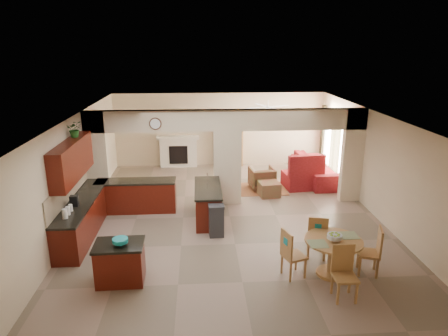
{
  "coord_description": "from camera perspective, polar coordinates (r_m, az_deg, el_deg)",
  "views": [
    {
      "loc": [
        -0.82,
        -10.08,
        4.53
      ],
      "look_at": [
        -0.14,
        0.3,
        1.31
      ],
      "focal_mm": 32.0,
      "sensor_mm": 36.0,
      "label": 1
    }
  ],
  "objects": [
    {
      "name": "floor",
      "position": [
        11.08,
        0.84,
        -6.92
      ],
      "size": [
        10.0,
        10.0,
        0.0
      ],
      "primitive_type": "plane",
      "color": "#866E5D",
      "rests_on": "ground"
    },
    {
      "name": "ceiling",
      "position": [
        10.26,
        0.9,
        7.5
      ],
      "size": [
        10.0,
        10.0,
        0.0
      ],
      "primitive_type": "plane",
      "rotation": [
        3.14,
        0.0,
        0.0
      ],
      "color": "white",
      "rests_on": "wall_back"
    },
    {
      "name": "wall_back",
      "position": [
        15.42,
        -0.61,
        5.51
      ],
      "size": [
        8.0,
        0.0,
        8.0
      ],
      "primitive_type": "plane",
      "rotation": [
        1.57,
        0.0,
        0.0
      ],
      "color": "beige",
      "rests_on": "floor"
    },
    {
      "name": "wall_front",
      "position": [
        6.02,
        4.76,
        -14.18
      ],
      "size": [
        8.0,
        0.0,
        8.0
      ],
      "primitive_type": "plane",
      "rotation": [
        -1.57,
        0.0,
        0.0
      ],
      "color": "beige",
      "rests_on": "floor"
    },
    {
      "name": "wall_left",
      "position": [
        11.03,
        -20.33,
        -0.39
      ],
      "size": [
        0.0,
        10.0,
        10.0
      ],
      "primitive_type": "plane",
      "rotation": [
        1.57,
        0.0,
        1.57
      ],
      "color": "beige",
      "rests_on": "floor"
    },
    {
      "name": "wall_right",
      "position": [
        11.6,
        20.97,
        0.39
      ],
      "size": [
        0.0,
        10.0,
        10.0
      ],
      "primitive_type": "plane",
      "rotation": [
        1.57,
        0.0,
        -1.57
      ],
      "color": "beige",
      "rests_on": "floor"
    },
    {
      "name": "partition_left_pier",
      "position": [
        11.87,
        -17.64,
        1.09
      ],
      "size": [
        0.6,
        0.25,
        2.8
      ],
      "primitive_type": "cube",
      "color": "beige",
      "rests_on": "floor"
    },
    {
      "name": "partition_center_pier",
      "position": [
        11.63,
        0.47,
        0.05
      ],
      "size": [
        0.8,
        0.25,
        2.2
      ],
      "primitive_type": "cube",
      "color": "beige",
      "rests_on": "floor"
    },
    {
      "name": "partition_right_pier",
      "position": [
        12.37,
        17.84,
        1.71
      ],
      "size": [
        0.6,
        0.25,
        2.8
      ],
      "primitive_type": "cube",
      "color": "beige",
      "rests_on": "floor"
    },
    {
      "name": "partition_header",
      "position": [
        11.29,
        0.49,
        6.86
      ],
      "size": [
        8.0,
        0.25,
        0.6
      ],
      "primitive_type": "cube",
      "color": "beige",
      "rests_on": "partition_center_pier"
    },
    {
      "name": "kitchen_counter",
      "position": [
        10.92,
        -16.45,
        -5.4
      ],
      "size": [
        2.52,
        3.29,
        1.48
      ],
      "color": "#3F0F07",
      "rests_on": "floor"
    },
    {
      "name": "upper_cabinets",
      "position": [
        10.1,
        -20.89,
        1.07
      ],
      "size": [
        0.35,
        2.4,
        0.9
      ],
      "primitive_type": "cube",
      "color": "#3F0F07",
      "rests_on": "wall_left"
    },
    {
      "name": "peninsula",
      "position": [
        10.77,
        -2.3,
        -5.03
      ],
      "size": [
        0.7,
        1.85,
        0.91
      ],
      "color": "#3F0F07",
      "rests_on": "floor"
    },
    {
      "name": "wall_clock",
      "position": [
        11.19,
        -9.79,
        6.25
      ],
      "size": [
        0.34,
        0.03,
        0.34
      ],
      "primitive_type": "cylinder",
      "rotation": [
        1.57,
        0.0,
        0.0
      ],
      "color": "#4D2919",
      "rests_on": "partition_header"
    },
    {
      "name": "rug",
      "position": [
        13.15,
        5.34,
        -2.99
      ],
      "size": [
        1.6,
        1.3,
        0.01
      ],
      "primitive_type": "cube",
      "color": "#996237",
      "rests_on": "floor"
    },
    {
      "name": "fireplace",
      "position": [
        15.44,
        -6.51,
        2.41
      ],
      "size": [
        1.6,
        0.35,
        1.2
      ],
      "color": "white",
      "rests_on": "floor"
    },
    {
      "name": "shelving_unit",
      "position": [
        15.38,
        0.73,
        3.56
      ],
      "size": [
        1.0,
        0.32,
        1.8
      ],
      "primitive_type": "cube",
      "color": "olive",
      "rests_on": "floor"
    },
    {
      "name": "window_a",
      "position": [
        13.69,
        16.89,
        2.37
      ],
      "size": [
        0.02,
        0.9,
        1.9
      ],
      "primitive_type": "cube",
      "color": "white",
      "rests_on": "wall_right"
    },
    {
      "name": "window_b",
      "position": [
        15.24,
        14.72,
        4.02
      ],
      "size": [
        0.02,
        0.9,
        1.9
      ],
      "primitive_type": "cube",
      "color": "white",
      "rests_on": "wall_right"
    },
    {
      "name": "glazed_door",
      "position": [
        14.49,
        15.7,
        2.67
      ],
      "size": [
        0.02,
        0.7,
        2.1
      ],
      "primitive_type": "cube",
      "color": "white",
      "rests_on": "wall_right"
    },
    {
      "name": "drape_a_left",
      "position": [
        13.13,
        17.61,
        1.7
      ],
      "size": [
        0.1,
        0.28,
        2.3
      ],
      "primitive_type": "cube",
      "color": "#3B1D17",
      "rests_on": "wall_right"
    },
    {
      "name": "drape_a_right",
      "position": [
        14.22,
        15.92,
        3.0
      ],
      "size": [
        0.1,
        0.28,
        2.3
      ],
      "primitive_type": "cube",
      "color": "#3B1D17",
      "rests_on": "wall_right"
    },
    {
      "name": "drape_b_left",
      "position": [
        14.68,
        15.28,
        3.48
      ],
      "size": [
        0.1,
        0.28,
        2.3
      ],
      "primitive_type": "cube",
      "color": "#3B1D17",
      "rests_on": "wall_right"
    },
    {
      "name": "drape_b_right",
      "position": [
        15.78,
        13.91,
        4.53
      ],
      "size": [
        0.1,
        0.28,
        2.3
      ],
      "primitive_type": "cube",
      "color": "#3B1D17",
      "rests_on": "wall_right"
    },
    {
      "name": "ceiling_fan",
      "position": [
        13.43,
        6.32,
        8.67
      ],
      "size": [
        1.0,
        1.0,
        0.1
      ],
      "primitive_type": "cylinder",
      "color": "white",
      "rests_on": "ceiling"
    },
    {
      "name": "kitchen_island",
      "position": [
        8.35,
        -14.61,
        -12.93
      ],
      "size": [
        0.97,
        0.71,
        0.83
      ],
      "rotation": [
        0.0,
        0.0,
        0.02
      ],
      "color": "#3F0F07",
      "rests_on": "floor"
    },
    {
      "name": "teal_bowl",
      "position": [
        8.06,
        -14.6,
        -10.17
      ],
      "size": [
        0.3,
        0.3,
        0.14
      ],
      "primitive_type": "cylinder",
      "color": "teal",
      "rests_on": "kitchen_island"
    },
    {
      "name": "trash_can",
      "position": [
        9.87,
        -1.11,
        -7.68
      ],
      "size": [
        0.37,
        0.32,
        0.75
      ],
      "primitive_type": "cube",
      "rotation": [
        0.0,
        0.0,
        0.05
      ],
      "color": "#2C2C2E",
      "rests_on": "floor"
    },
    {
      "name": "dining_table",
      "position": [
        8.54,
        15.24,
        -11.46
      ],
      "size": [
        1.16,
        1.16,
        0.79
      ],
      "color": "olive",
      "rests_on": "floor"
    },
    {
      "name": "fruit_bowl",
      "position": [
        8.33,
        15.51,
        -9.51
      ],
      "size": [
        0.3,
        0.3,
        0.16
      ],
      "primitive_type": "cylinder",
      "color": "#85B927",
      "rests_on": "dining_table"
    },
    {
      "name": "sofa",
      "position": [
        14.28,
        13.2,
        -0.02
      ],
      "size": [
        2.86,
        1.25,
        0.82
      ],
      "primitive_type": "imported",
      "rotation": [
        0.0,
        0.0,
        1.63
      ],
      "color": "maroon",
      "rests_on": "floor"
    },
    {
      "name": "chaise",
      "position": [
        13.47,
        11.13,
        -1.7
      ],
      "size": [
        1.29,
        1.1,
        0.48
      ],
      "primitive_type": "cube",
      "rotation": [
        0.0,
        0.0,
        0.11
      ],
      "color": "maroon",
      "rests_on": "floor"
    },
    {
      "name": "armchair",
      "position": [
        13.1,
        5.42,
        -1.43
      ],
      "size": [
        0.86,
        0.87,
        0.72
      ],
      "primitive_type": "imported",
      "rotation": [
        0.0,
        0.0,
        3.26
      ],
      "color": "maroon",
      "rests_on": "floor"
    },
    {
      "name": "ottoman",
      "position": [
        12.55,
        6.43,
        -2.98
      ],
      "size": [
        0.69,
        0.69,
        0.44
      ],
      "primitive_type": "cube",
      "rotation": [
        0.0,
        0.0,
        0.13
      ],
      "color": "maroon",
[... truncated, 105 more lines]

